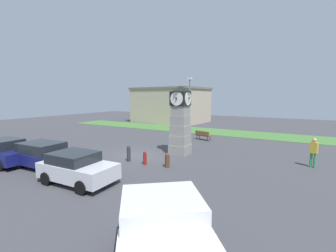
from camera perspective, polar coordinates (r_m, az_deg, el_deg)
ground_plane at (r=16.55m, az=-7.86°, el=-7.48°), size 73.84×73.84×0.00m
clock_tower at (r=16.43m, az=3.13°, el=1.13°), size 1.57×1.60×5.03m
bollard_near_tower at (r=15.12m, az=-9.94°, el=-6.86°), size 0.24×0.24×1.06m
bollard_mid_row at (r=14.30m, az=-5.89°, el=-8.05°), size 0.22×0.22×0.85m
bollard_far_row at (r=13.71m, az=-0.18°, el=-8.64°), size 0.29×0.29×0.88m
car_navy_sedan at (r=17.67m, az=-35.97°, el=-5.26°), size 3.91×2.00×1.56m
car_near_tower at (r=15.45m, az=-28.85°, el=-6.48°), size 4.59×2.20×1.52m
car_by_building at (r=12.12m, az=-22.06°, el=-9.74°), size 3.91×2.14×1.52m
bench at (r=22.32m, az=8.87°, el=-2.22°), size 1.68×0.94×0.90m
pedestrian_near_bench at (r=16.10m, az=33.03°, el=-5.27°), size 0.46×0.36×1.79m
street_lamp_far_side at (r=24.89m, az=5.50°, el=6.09°), size 0.50×0.24×6.33m
warehouse_blue_far at (r=37.83m, az=0.78°, el=5.37°), size 11.79×9.82×5.70m
grass_verge_far at (r=27.82m, az=11.79°, el=-1.43°), size 44.31×4.98×0.04m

